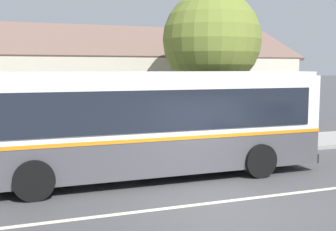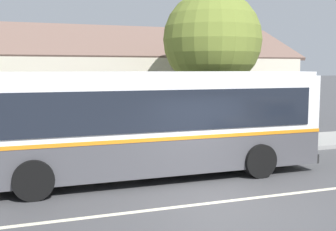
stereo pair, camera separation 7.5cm
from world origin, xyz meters
The scene contains 6 objects.
ground_plane centered at (0.00, 0.00, 0.00)m, with size 300.00×300.00×0.00m, color #424244.
sidewalk_far centered at (0.00, 6.00, 0.07)m, with size 60.00×3.00×0.15m, color gray.
lane_divider_stripe centered at (0.00, 0.00, 0.00)m, with size 60.00×0.16×0.01m, color beige.
community_building centered at (-2.46, 13.38, 1.96)m, with size 23.72×8.16×6.47m.
transit_bus centered at (-1.34, 2.90, 1.66)m, with size 10.88×2.81×3.09m.
street_tree_primary centered at (2.83, 6.70, 4.30)m, with size 3.95×3.95×6.29m.
Camera 2 is at (-4.60, -8.78, 3.18)m, focal length 45.00 mm.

